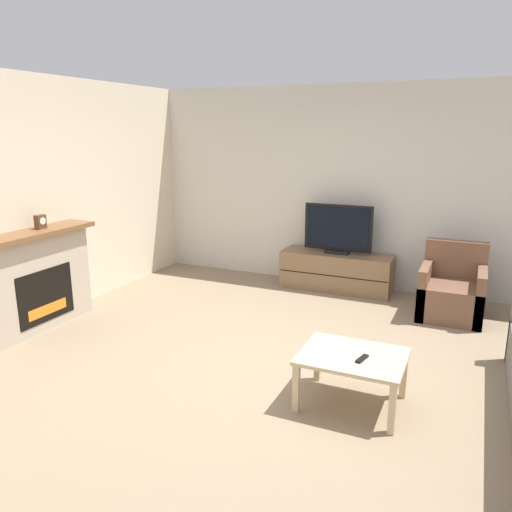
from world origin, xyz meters
name	(u,v)px	position (x,y,z in m)	size (l,w,h in m)	color
ground_plane	(283,370)	(0.00, 0.00, 0.00)	(24.00, 24.00, 0.00)	#89755B
wall_back	(360,188)	(0.00, 2.80, 1.35)	(12.00, 0.06, 2.70)	beige
wall_left	(27,202)	(-2.98, 0.00, 1.35)	(0.06, 12.00, 2.70)	beige
fireplace	(34,279)	(-2.80, -0.17, 0.55)	(0.41, 1.45, 1.08)	#B7A893
mantel_clock	(40,222)	(-2.78, -0.02, 1.16)	(0.08, 0.11, 0.15)	brown
tv_stand	(336,271)	(-0.20, 2.50, 0.25)	(1.48, 0.48, 0.50)	brown
tv	(338,231)	(-0.20, 2.49, 0.81)	(0.91, 0.18, 0.66)	black
armchair	(452,293)	(1.29, 2.08, 0.28)	(0.70, 0.76, 0.84)	brown
coffee_table	(352,362)	(0.70, -0.32, 0.36)	(0.80, 0.63, 0.42)	#CCB289
remote	(362,359)	(0.78, -0.38, 0.43)	(0.07, 0.16, 0.02)	black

